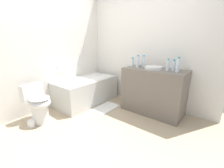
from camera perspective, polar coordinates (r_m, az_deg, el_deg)
name	(u,v)px	position (r m, az deg, el deg)	size (l,w,h in m)	color
ground_plane	(95,130)	(2.52, -6.48, -17.32)	(4.03, 4.03, 0.00)	tan
wall_back_tiled	(42,46)	(3.27, -25.60, 13.11)	(3.43, 0.10, 2.59)	silver
wall_right_mirror	(144,46)	(3.38, 12.49, 14.34)	(0.10, 3.14, 2.59)	silver
bathtub	(86,89)	(3.49, -9.96, -2.12)	(1.42, 0.74, 1.28)	silver
toilet	(38,104)	(2.88, -26.74, -7.01)	(0.37, 0.50, 0.69)	white
vanity_counter	(153,91)	(3.03, 15.81, -2.58)	(0.60, 1.15, 0.88)	#6B6056
sink_basin	(154,68)	(2.90, 15.85, 6.10)	(0.33, 0.33, 0.05)	white
sink_faucet	(158,66)	(3.08, 17.32, 6.58)	(0.11, 0.15, 0.06)	#ADADB2
water_bottle_0	(174,66)	(2.83, 22.81, 6.61)	(0.06, 0.06, 0.20)	silver
water_bottle_1	(132,62)	(3.07, 7.95, 8.29)	(0.06, 0.06, 0.19)	silver
water_bottle_2	(178,65)	(2.74, 24.27, 6.72)	(0.07, 0.07, 0.26)	silver
water_bottle_3	(138,62)	(3.01, 9.99, 8.57)	(0.07, 0.07, 0.25)	silver
water_bottle_4	(168,65)	(2.82, 20.84, 6.89)	(0.06, 0.06, 0.21)	silver
water_bottle_5	(144,62)	(3.03, 12.17, 8.48)	(0.06, 0.06, 0.24)	silver
drinking_glass_0	(138,64)	(3.11, 9.88, 7.62)	(0.06, 0.06, 0.10)	white
bath_mat	(105,108)	(3.21, -2.78, -9.29)	(0.62, 0.35, 0.01)	white
toilet_paper_roll	(31,124)	(2.89, -28.85, -13.34)	(0.11, 0.11, 0.12)	white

